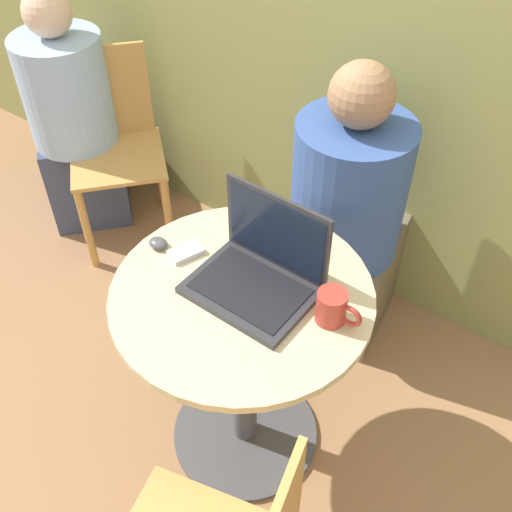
% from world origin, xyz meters
% --- Properties ---
extents(ground_plane, '(12.00, 12.00, 0.00)m').
position_xyz_m(ground_plane, '(0.00, 0.00, 0.00)').
color(ground_plane, '#9E704C').
extents(round_table, '(0.73, 0.73, 0.75)m').
position_xyz_m(round_table, '(0.00, 0.00, 0.50)').
color(round_table, '#4C4C51').
rests_on(round_table, ground_plane).
extents(laptop, '(0.33, 0.25, 0.26)m').
position_xyz_m(laptop, '(0.02, 0.05, 0.81)').
color(laptop, '#2D2D33').
rests_on(laptop, round_table).
extents(cell_phone, '(0.09, 0.11, 0.02)m').
position_xyz_m(cell_phone, '(-0.22, 0.02, 0.76)').
color(cell_phone, silver).
rests_on(cell_phone, round_table).
extents(computer_mouse, '(0.06, 0.05, 0.03)m').
position_xyz_m(computer_mouse, '(-0.30, 0.00, 0.77)').
color(computer_mouse, '#4C4C51').
rests_on(computer_mouse, round_table).
extents(coffee_cup, '(0.13, 0.08, 0.10)m').
position_xyz_m(coffee_cup, '(0.25, 0.05, 0.80)').
color(coffee_cup, '#B2382D').
rests_on(coffee_cup, round_table).
extents(person_seated, '(0.45, 0.63, 1.16)m').
position_xyz_m(person_seated, '(-0.02, 0.69, 0.47)').
color(person_seated, brown).
rests_on(person_seated, ground_plane).
extents(chair_background, '(0.56, 0.56, 0.87)m').
position_xyz_m(chair_background, '(-1.13, 0.59, 0.45)').
color(chair_background, tan).
rests_on(chair_background, ground_plane).
extents(person_background, '(0.62, 0.61, 1.12)m').
position_xyz_m(person_background, '(-1.39, 0.59, 0.46)').
color(person_background, '#3D4766').
rests_on(person_background, ground_plane).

